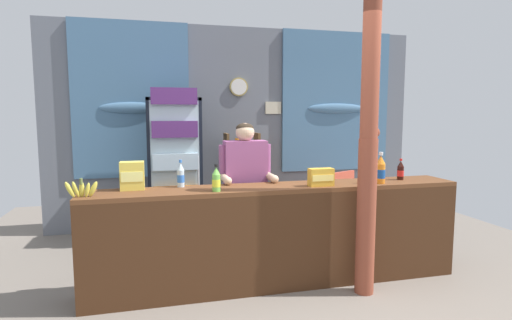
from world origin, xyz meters
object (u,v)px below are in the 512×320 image
object	(u,v)px
timber_post	(368,145)
soda_bottle_lime_soda	(216,180)
plastic_lawn_chair	(336,197)
soda_bottle_orange_soda	(380,170)
shopkeeper	(245,178)
soda_bottle_water	(181,175)
soda_bottle_cola	(401,171)
snack_box_choco_powder	(321,177)
stall_counter	(282,228)
snack_box_instant_noodle	(132,176)
bottle_shelf_rack	(242,180)
drink_fridge	(174,159)
banana_bunch	(81,189)

from	to	relation	value
timber_post	soda_bottle_lime_soda	xyz separation A→B (m)	(-1.32, 0.25, -0.29)
plastic_lawn_chair	soda_bottle_orange_soda	bearing A→B (deg)	-100.45
shopkeeper	soda_bottle_water	distance (m)	0.72
timber_post	soda_bottle_cola	world-z (taller)	timber_post
shopkeeper	timber_post	bearing A→B (deg)	-40.65
shopkeeper	snack_box_choco_powder	bearing A→B (deg)	-41.04
stall_counter	shopkeeper	xyz separation A→B (m)	(-0.23, 0.53, 0.40)
shopkeeper	soda_bottle_lime_soda	world-z (taller)	shopkeeper
snack_box_choco_powder	snack_box_instant_noodle	size ratio (longest dim) A/B	0.92
soda_bottle_cola	snack_box_instant_noodle	distance (m)	2.65
soda_bottle_orange_soda	snack_box_choco_powder	xyz separation A→B (m)	(-0.62, 0.01, -0.05)
soda_bottle_orange_soda	soda_bottle_cola	world-z (taller)	soda_bottle_orange_soda
soda_bottle_lime_soda	snack_box_choco_powder	distance (m)	0.99
stall_counter	bottle_shelf_rack	distance (m)	2.06
timber_post	soda_bottle_lime_soda	distance (m)	1.38
drink_fridge	banana_bunch	size ratio (longest dim) A/B	7.13
soda_bottle_water	snack_box_instant_noodle	bearing A→B (deg)	-175.86
soda_bottle_orange_soda	shopkeeper	bearing A→B (deg)	156.33
bottle_shelf_rack	snack_box_instant_noodle	bearing A→B (deg)	-127.58
plastic_lawn_chair	shopkeeper	bearing A→B (deg)	-145.25
plastic_lawn_chair	soda_bottle_cola	bearing A→B (deg)	-89.01
soda_bottle_orange_soda	banana_bunch	bearing A→B (deg)	179.73
timber_post	soda_bottle_water	world-z (taller)	timber_post
timber_post	soda_bottle_cola	size ratio (longest dim) A/B	12.97
drink_fridge	soda_bottle_water	world-z (taller)	drink_fridge
stall_counter	plastic_lawn_chair	xyz separation A→B (m)	(1.29, 1.58, -0.09)
plastic_lawn_chair	snack_box_choco_powder	xyz separation A→B (m)	(-0.91, -1.58, 0.55)
plastic_lawn_chair	soda_bottle_water	bearing A→B (deg)	-149.12
soda_bottle_water	snack_box_choco_powder	distance (m)	1.31
snack_box_choco_powder	snack_box_instant_noodle	bearing A→B (deg)	171.90
timber_post	drink_fridge	distance (m)	2.61
snack_box_choco_powder	banana_bunch	distance (m)	2.10
stall_counter	timber_post	xyz separation A→B (m)	(0.71, -0.27, 0.78)
bottle_shelf_rack	soda_bottle_lime_soda	distance (m)	2.22
timber_post	banana_bunch	bearing A→B (deg)	173.45
soda_bottle_cola	soda_bottle_orange_soda	bearing A→B (deg)	-155.66
bottle_shelf_rack	soda_bottle_lime_soda	xyz separation A→B (m)	(-0.68, -2.08, 0.35)
drink_fridge	bottle_shelf_rack	bearing A→B (deg)	16.30
timber_post	soda_bottle_orange_soda	bearing A→B (deg)	42.33
soda_bottle_water	soda_bottle_cola	distance (m)	2.22
drink_fridge	snack_box_instant_noodle	bearing A→B (deg)	-106.23
soda_bottle_lime_soda	banana_bunch	world-z (taller)	soda_bottle_lime_soda
stall_counter	soda_bottle_cola	size ratio (longest dim) A/B	16.36
drink_fridge	snack_box_choco_powder	world-z (taller)	drink_fridge
bottle_shelf_rack	soda_bottle_lime_soda	size ratio (longest dim) A/B	5.70
stall_counter	soda_bottle_lime_soda	size ratio (longest dim) A/B	14.89
timber_post	snack_box_choco_powder	xyz separation A→B (m)	(-0.33, 0.27, -0.31)
drink_fridge	snack_box_instant_noodle	xyz separation A→B (m)	(-0.45, -1.53, 0.03)
shopkeeper	soda_bottle_water	xyz separation A→B (m)	(-0.67, -0.26, 0.09)
soda_bottle_orange_soda	snack_box_instant_noodle	xyz separation A→B (m)	(-2.33, 0.25, -0.00)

